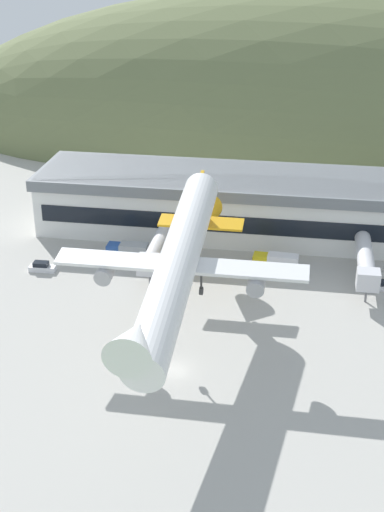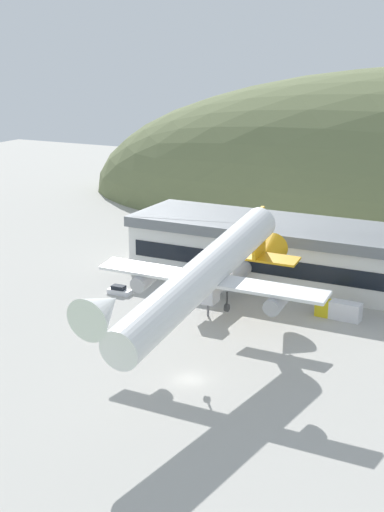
# 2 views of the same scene
# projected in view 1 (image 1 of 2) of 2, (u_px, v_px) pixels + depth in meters

# --- Properties ---
(ground_plane) EXTENTS (373.91, 373.91, 0.00)m
(ground_plane) POSITION_uv_depth(u_px,v_px,m) (174.00, 370.00, 91.14)
(ground_plane) COLOR #ADAAA3
(hill_backdrop) EXTENTS (232.31, 88.92, 77.16)m
(hill_backdrop) POSITION_uv_depth(u_px,v_px,m) (359.00, 137.00, 187.17)
(hill_backdrop) COLOR #667047
(hill_backdrop) RESTS_ON ground_plane
(terminal_building) EXTENTS (81.37, 18.07, 10.82)m
(terminal_building) POSITION_uv_depth(u_px,v_px,m) (262.00, 202.00, 127.87)
(terminal_building) COLOR white
(terminal_building) RESTS_ON ground_plane
(jetway_0) EXTENTS (3.38, 17.16, 5.43)m
(jetway_0) POSITION_uv_depth(u_px,v_px,m) (157.00, 248.00, 115.10)
(jetway_0) COLOR silver
(jetway_0) RESTS_ON ground_plane
(jetway_1) EXTENTS (3.38, 16.88, 5.43)m
(jetway_1) POSITION_uv_depth(u_px,v_px,m) (366.00, 262.00, 110.44)
(jetway_1) COLOR silver
(jetway_1) RESTS_ON ground_plane
(cargo_airplane) EXTENTS (32.71, 52.98, 11.79)m
(cargo_airplane) POSITION_uv_depth(u_px,v_px,m) (179.00, 262.00, 89.77)
(cargo_airplane) COLOR white
(service_car_0) EXTENTS (4.26, 1.92, 1.46)m
(service_car_0) POSITION_uv_depth(u_px,v_px,m) (375.00, 285.00, 110.73)
(service_car_0) COLOR silver
(service_car_0) RESTS_ON ground_plane
(service_car_1) EXTENTS (4.38, 1.90, 1.58)m
(service_car_1) POSITION_uv_depth(u_px,v_px,m) (42.00, 267.00, 116.29)
(service_car_1) COLOR silver
(service_car_1) RESTS_ON ground_plane
(fuel_truck) EXTENTS (7.49, 2.71, 2.92)m
(fuel_truck) POSITION_uv_depth(u_px,v_px,m) (276.00, 263.00, 116.04)
(fuel_truck) COLOR gold
(fuel_truck) RESTS_ON ground_plane
(box_truck) EXTENTS (6.99, 2.46, 2.94)m
(box_truck) POSITION_uv_depth(u_px,v_px,m) (128.00, 252.00, 119.73)
(box_truck) COLOR #264C99
(box_truck) RESTS_ON ground_plane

